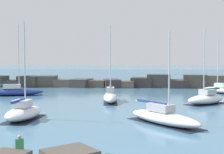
{
  "coord_description": "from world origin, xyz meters",
  "views": [
    {
      "loc": [
        0.78,
        -14.49,
        5.33
      ],
      "look_at": [
        -2.78,
        30.05,
        2.89
      ],
      "focal_mm": 50.0,
      "sensor_mm": 36.0,
      "label": 1
    }
  ],
  "objects_px": {
    "sailboat_moored_1": "(220,89)",
    "person_on_rocks": "(20,148)",
    "sailboat_moored_3": "(163,117)",
    "sailboat_moored_5": "(206,99)",
    "sailboat_moored_4": "(23,112)",
    "sailboat_moored_2": "(15,91)",
    "sailboat_moored_0": "(110,96)"
  },
  "relations": [
    {
      "from": "sailboat_moored_1",
      "to": "sailboat_moored_5",
      "type": "relative_size",
      "value": 1.1
    },
    {
      "from": "sailboat_moored_1",
      "to": "person_on_rocks",
      "type": "bearing_deg",
      "value": -118.16
    },
    {
      "from": "sailboat_moored_5",
      "to": "person_on_rocks",
      "type": "xyz_separation_m",
      "value": [
        -14.29,
        -23.18,
        0.18
      ]
    },
    {
      "from": "person_on_rocks",
      "to": "sailboat_moored_1",
      "type": "bearing_deg",
      "value": 61.84
    },
    {
      "from": "person_on_rocks",
      "to": "sailboat_moored_2",
      "type": "bearing_deg",
      "value": 112.36
    },
    {
      "from": "sailboat_moored_1",
      "to": "person_on_rocks",
      "type": "height_order",
      "value": "sailboat_moored_1"
    },
    {
      "from": "sailboat_moored_5",
      "to": "sailboat_moored_1",
      "type": "bearing_deg",
      "value": 68.75
    },
    {
      "from": "sailboat_moored_4",
      "to": "person_on_rocks",
      "type": "height_order",
      "value": "sailboat_moored_4"
    },
    {
      "from": "sailboat_moored_2",
      "to": "person_on_rocks",
      "type": "xyz_separation_m",
      "value": [
        12.31,
        -29.93,
        0.21
      ]
    },
    {
      "from": "sailboat_moored_3",
      "to": "sailboat_moored_4",
      "type": "xyz_separation_m",
      "value": [
        -12.32,
        0.92,
        0.08
      ]
    },
    {
      "from": "sailboat_moored_2",
      "to": "person_on_rocks",
      "type": "distance_m",
      "value": 32.37
    },
    {
      "from": "sailboat_moored_0",
      "to": "person_on_rocks",
      "type": "relative_size",
      "value": 6.2
    },
    {
      "from": "sailboat_moored_3",
      "to": "person_on_rocks",
      "type": "height_order",
      "value": "sailboat_moored_3"
    },
    {
      "from": "sailboat_moored_2",
      "to": "sailboat_moored_3",
      "type": "xyz_separation_m",
      "value": [
        20.44,
        -19.08,
        -0.05
      ]
    },
    {
      "from": "sailboat_moored_2",
      "to": "sailboat_moored_3",
      "type": "bearing_deg",
      "value": -43.03
    },
    {
      "from": "sailboat_moored_2",
      "to": "sailboat_moored_5",
      "type": "height_order",
      "value": "sailboat_moored_2"
    },
    {
      "from": "sailboat_moored_1",
      "to": "sailboat_moored_5",
      "type": "distance_m",
      "value": 13.75
    },
    {
      "from": "sailboat_moored_1",
      "to": "person_on_rocks",
      "type": "xyz_separation_m",
      "value": [
        -19.28,
        -36.0,
        0.25
      ]
    },
    {
      "from": "sailboat_moored_1",
      "to": "sailboat_moored_4",
      "type": "xyz_separation_m",
      "value": [
        -23.47,
        -24.24,
        0.08
      ]
    },
    {
      "from": "sailboat_moored_1",
      "to": "person_on_rocks",
      "type": "distance_m",
      "value": 40.84
    },
    {
      "from": "sailboat_moored_3",
      "to": "person_on_rocks",
      "type": "distance_m",
      "value": 13.56
    },
    {
      "from": "sailboat_moored_2",
      "to": "sailboat_moored_5",
      "type": "xyz_separation_m",
      "value": [
        26.61,
        -6.75,
        0.02
      ]
    },
    {
      "from": "sailboat_moored_3",
      "to": "sailboat_moored_5",
      "type": "xyz_separation_m",
      "value": [
        6.17,
        12.34,
        0.07
      ]
    },
    {
      "from": "person_on_rocks",
      "to": "sailboat_moored_3",
      "type": "bearing_deg",
      "value": 53.16
    },
    {
      "from": "sailboat_moored_3",
      "to": "sailboat_moored_5",
      "type": "relative_size",
      "value": 0.83
    },
    {
      "from": "sailboat_moored_0",
      "to": "sailboat_moored_2",
      "type": "xyz_separation_m",
      "value": [
        -14.88,
        5.85,
        -0.06
      ]
    },
    {
      "from": "sailboat_moored_2",
      "to": "sailboat_moored_4",
      "type": "height_order",
      "value": "sailboat_moored_2"
    },
    {
      "from": "sailboat_moored_3",
      "to": "person_on_rocks",
      "type": "relative_size",
      "value": 4.94
    },
    {
      "from": "sailboat_moored_4",
      "to": "sailboat_moored_2",
      "type": "bearing_deg",
      "value": 114.09
    },
    {
      "from": "sailboat_moored_0",
      "to": "sailboat_moored_5",
      "type": "distance_m",
      "value": 11.76
    },
    {
      "from": "sailboat_moored_3",
      "to": "sailboat_moored_5",
      "type": "bearing_deg",
      "value": 63.44
    },
    {
      "from": "sailboat_moored_2",
      "to": "sailboat_moored_3",
      "type": "height_order",
      "value": "sailboat_moored_2"
    }
  ]
}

